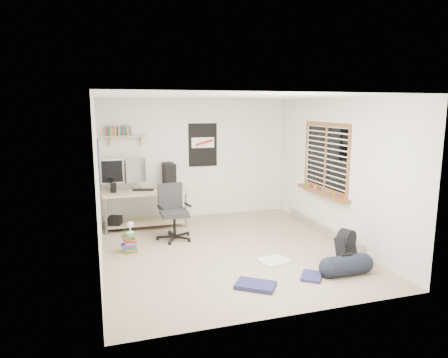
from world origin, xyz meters
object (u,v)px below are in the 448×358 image
object	(u,v)px
desk	(145,209)
duffel_bag	(346,266)
book_stack	(129,244)
backpack	(346,249)
office_chair	(174,213)

from	to	relation	value
desk	duffel_bag	bearing A→B (deg)	-53.92
book_stack	duffel_bag	bearing A→B (deg)	-32.43
backpack	duffel_bag	world-z (taller)	duffel_bag
backpack	office_chair	bearing A→B (deg)	117.36
backpack	book_stack	distance (m)	3.44
office_chair	backpack	distance (m)	2.97
desk	duffel_bag	size ratio (longest dim) A/B	2.87
backpack	book_stack	xyz separation A→B (m)	(-3.16, 1.37, -0.05)
desk	backpack	world-z (taller)	desk
backpack	duffel_bag	xyz separation A→B (m)	(-0.29, -0.45, -0.06)
duffel_bag	book_stack	size ratio (longest dim) A/B	1.22
desk	office_chair	size ratio (longest dim) A/B	1.62
office_chair	book_stack	distance (m)	0.99
backpack	duffel_bag	bearing A→B (deg)	-147.71
book_stack	backpack	bearing A→B (deg)	-23.51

